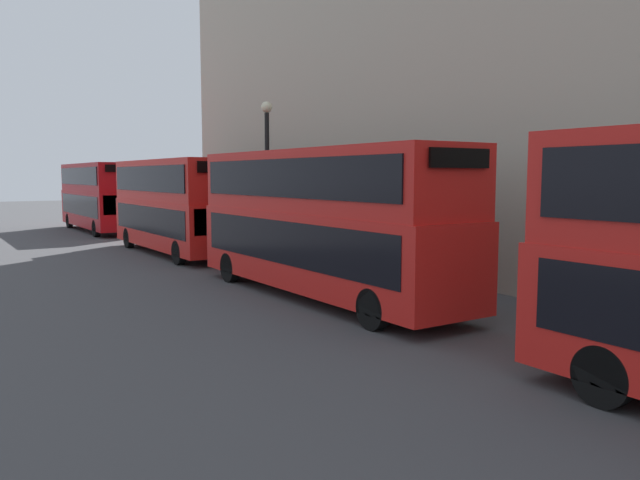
{
  "coord_description": "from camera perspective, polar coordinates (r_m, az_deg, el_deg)",
  "views": [
    {
      "loc": [
        -8.41,
        3.87,
        3.62
      ],
      "look_at": [
        0.48,
        17.54,
        1.93
      ],
      "focal_mm": 35.0,
      "sensor_mm": 36.0,
      "label": 1
    }
  ],
  "objects": [
    {
      "name": "bus_second_in_queue",
      "position": [
        18.34,
        0.13,
        2.13
      ],
      "size": [
        2.59,
        11.13,
        4.36
      ],
      "color": "red",
      "rests_on": "ground"
    },
    {
      "name": "bus_third_in_queue",
      "position": [
        29.48,
        -13.18,
        3.36
      ],
      "size": [
        2.59,
        10.25,
        4.32
      ],
      "color": "red",
      "rests_on": "ground"
    },
    {
      "name": "bus_trailing",
      "position": [
        42.85,
        -19.56,
        3.98
      ],
      "size": [
        2.59,
        10.76,
        4.37
      ],
      "color": "#A80F14",
      "rests_on": "ground"
    },
    {
      "name": "street_lamp",
      "position": [
        24.87,
        -4.85,
        6.81
      ],
      "size": [
        0.44,
        0.44,
        6.5
      ],
      "color": "black",
      "rests_on": "ground"
    },
    {
      "name": "pedestrian",
      "position": [
        37.78,
        -12.96,
        1.44
      ],
      "size": [
        0.36,
        0.36,
        1.65
      ],
      "color": "#334C6B",
      "rests_on": "ground"
    }
  ]
}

